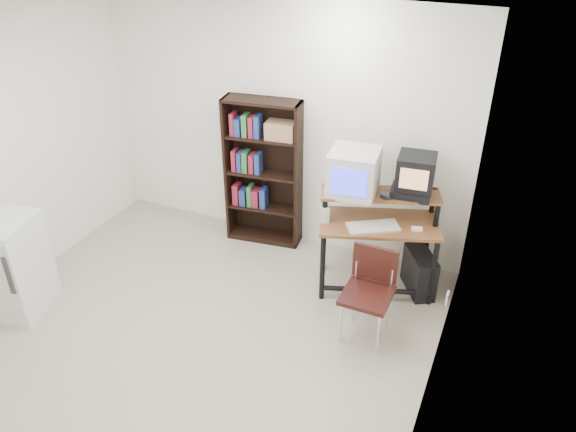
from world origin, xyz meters
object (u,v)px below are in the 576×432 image
at_px(school_chair, 370,285).
at_px(mini_fridge, 8,265).
at_px(computer_desk, 379,226).
at_px(pc_tower, 419,272).
at_px(bookshelf, 264,170).
at_px(crt_monitor, 354,172).
at_px(crt_tv, 416,172).

height_order(school_chair, mini_fridge, mini_fridge).
bearing_deg(school_chair, mini_fridge, -161.82).
distance_m(computer_desk, pc_tower, 0.63).
bearing_deg(bookshelf, crt_monitor, -25.30).
bearing_deg(crt_tv, pc_tower, -36.94).
relative_size(crt_tv, pc_tower, 0.81).
bearing_deg(pc_tower, mini_fridge, 175.32).
xyz_separation_m(crt_monitor, crt_tv, (0.53, 0.18, 0.03)).
xyz_separation_m(crt_monitor, school_chair, (0.41, -0.70, -0.67)).
xyz_separation_m(pc_tower, bookshelf, (-1.79, 0.28, 0.63)).
distance_m(bookshelf, mini_fridge, 2.61).
distance_m(computer_desk, mini_fridge, 3.40).
relative_size(computer_desk, crt_monitor, 2.52).
bearing_deg(pc_tower, computer_desk, 160.45).
height_order(computer_desk, school_chair, computer_desk).
distance_m(crt_tv, bookshelf, 1.67).
bearing_deg(crt_monitor, school_chair, -65.30).
bearing_deg(computer_desk, school_chair, -98.24).
xyz_separation_m(crt_tv, bookshelf, (-1.62, 0.18, -0.37)).
height_order(crt_tv, pc_tower, crt_tv).
distance_m(computer_desk, crt_tv, 0.62).
bearing_deg(pc_tower, crt_tv, 117.13).
xyz_separation_m(computer_desk, pc_tower, (0.42, 0.09, -0.47)).
height_order(computer_desk, crt_monitor, crt_monitor).
height_order(crt_tv, school_chair, crt_tv).
relative_size(crt_monitor, crt_tv, 1.33).
xyz_separation_m(crt_monitor, pc_tower, (0.70, 0.07, -0.97)).
bearing_deg(bookshelf, computer_desk, -22.53).
bearing_deg(computer_desk, mini_fridge, -169.67).
xyz_separation_m(crt_monitor, mini_fridge, (-2.68, -1.68, -0.71)).
distance_m(crt_monitor, school_chair, 1.05).
bearing_deg(computer_desk, bookshelf, 145.70).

